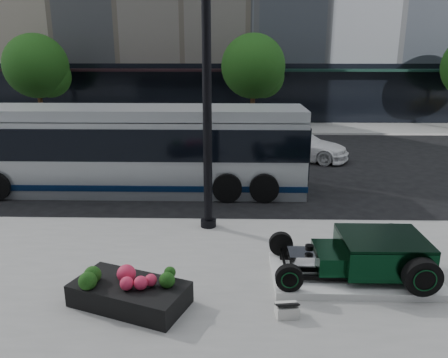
{
  "coord_description": "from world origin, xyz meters",
  "views": [
    {
      "loc": [
        -0.1,
        -13.69,
        4.72
      ],
      "look_at": [
        -0.39,
        -1.62,
        1.2
      ],
      "focal_mm": 35.0,
      "sensor_mm": 36.0,
      "label": 1
    }
  ],
  "objects_px": {
    "hot_rod": "(371,253)",
    "lamppost": "(207,94)",
    "white_sedan": "(298,145)",
    "flower_planter": "(130,292)",
    "transit_bus": "(131,149)"
  },
  "relations": [
    {
      "from": "hot_rod",
      "to": "lamppost",
      "type": "xyz_separation_m",
      "value": [
        -3.55,
        2.8,
        3.0
      ]
    },
    {
      "from": "lamppost",
      "to": "white_sedan",
      "type": "bearing_deg",
      "value": 66.99
    },
    {
      "from": "lamppost",
      "to": "white_sedan",
      "type": "relative_size",
      "value": 1.71
    },
    {
      "from": "hot_rod",
      "to": "flower_planter",
      "type": "relative_size",
      "value": 1.35
    },
    {
      "from": "flower_planter",
      "to": "white_sedan",
      "type": "xyz_separation_m",
      "value": [
        4.87,
        12.39,
        0.28
      ]
    },
    {
      "from": "transit_bus",
      "to": "lamppost",
      "type": "bearing_deg",
      "value": -51.73
    },
    {
      "from": "lamppost",
      "to": "transit_bus",
      "type": "height_order",
      "value": "lamppost"
    },
    {
      "from": "flower_planter",
      "to": "transit_bus",
      "type": "xyz_separation_m",
      "value": [
        -1.65,
        7.58,
        1.11
      ]
    },
    {
      "from": "transit_bus",
      "to": "white_sedan",
      "type": "xyz_separation_m",
      "value": [
        6.52,
        4.81,
        -0.83
      ]
    },
    {
      "from": "white_sedan",
      "to": "flower_planter",
      "type": "bearing_deg",
      "value": -177.41
    },
    {
      "from": "flower_planter",
      "to": "lamppost",
      "type": "bearing_deg",
      "value": 72.09
    },
    {
      "from": "hot_rod",
      "to": "transit_bus",
      "type": "distance_m",
      "value": 9.19
    },
    {
      "from": "hot_rod",
      "to": "flower_planter",
      "type": "bearing_deg",
      "value": -167.22
    },
    {
      "from": "flower_planter",
      "to": "white_sedan",
      "type": "relative_size",
      "value": 0.53
    },
    {
      "from": "lamppost",
      "to": "transit_bus",
      "type": "xyz_separation_m",
      "value": [
        -2.91,
        3.69,
        -2.21
      ]
    }
  ]
}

